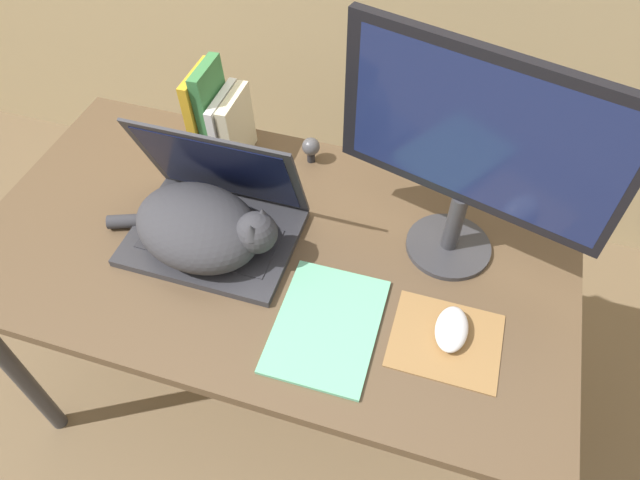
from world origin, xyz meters
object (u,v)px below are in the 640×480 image
external_monitor (474,149)px  computer_mouse (452,329)px  laptop (215,216)px  notepad (327,325)px  cat (202,227)px  book_row (219,119)px  webcam (312,148)px

external_monitor → computer_mouse: external_monitor is taller
laptop → notepad: 0.36m
laptop → computer_mouse: laptop is taller
cat → book_row: (-0.09, 0.31, 0.04)m
computer_mouse → webcam: bearing=135.7°
laptop → cat: (-0.00, -0.05, 0.02)m
laptop → notepad: bearing=-28.4°
webcam → computer_mouse: bearing=-44.3°
external_monitor → laptop: bearing=-168.2°
external_monitor → computer_mouse: (0.04, -0.22, -0.27)m
external_monitor → webcam: size_ratio=7.65×
cat → laptop: bearing=84.9°
laptop → external_monitor: (0.51, 0.11, 0.24)m
cat → computer_mouse: (0.56, -0.06, -0.05)m
computer_mouse → book_row: book_row is taller
computer_mouse → webcam: 0.59m
notepad → laptop: bearing=151.6°
computer_mouse → notepad: (-0.24, -0.05, -0.02)m
book_row → webcam: (0.23, 0.04, -0.06)m
cat → notepad: (0.32, -0.12, -0.07)m
laptop → webcam: (0.13, 0.29, -0.01)m
external_monitor → computer_mouse: size_ratio=5.02×
laptop → notepad: size_ratio=1.32×
cat → book_row: 0.33m
cat → computer_mouse: cat is taller
computer_mouse → webcam: webcam is taller
cat → computer_mouse: 0.56m
book_row → external_monitor: bearing=-13.8°
laptop → notepad: (0.31, -0.17, -0.05)m
laptop → computer_mouse: 0.57m
external_monitor → book_row: external_monitor is taller
laptop → external_monitor: size_ratio=0.69×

